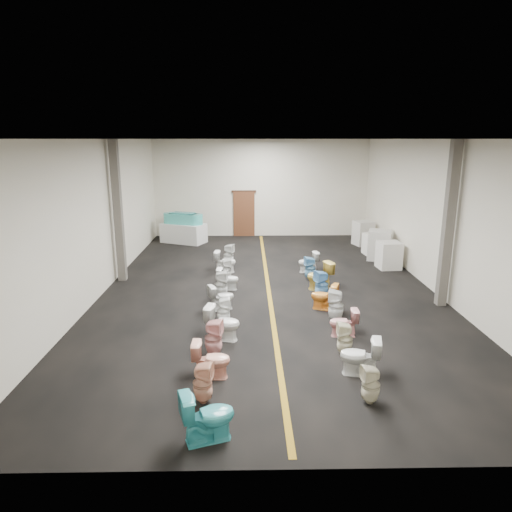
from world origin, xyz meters
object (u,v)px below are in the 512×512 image
object	(u,v)px
toilet_left_0	(208,416)
toilet_right_0	(371,385)
toilet_left_3	(213,338)
toilet_left_4	(223,323)
toilet_left_5	(224,311)
toilet_right_8	(310,268)
appliance_crate_a	(389,255)
toilet_right_1	(360,356)
toilet_left_9	(226,270)
toilet_right_9	(308,262)
bathtub	(183,219)
toilet_left_7	(221,285)
toilet_right_4	(336,306)
toilet_left_11	(229,255)
toilet_right_6	(322,285)
appliance_crate_b	(379,245)
appliance_crate_c	(374,244)
toilet_right_7	(320,276)
toilet_right_3	(344,323)
toilet_right_2	(345,339)
toilet_left_8	(228,279)
display_table	(184,233)
toilet_left_6	(221,297)
toilet_right_5	(324,296)
toilet_left_10	(225,262)
toilet_left_2	(211,360)
toilet_left_1	(203,383)

from	to	relation	value
toilet_left_0	toilet_right_0	bearing A→B (deg)	-89.49
toilet_left_3	toilet_left_4	distance (m)	0.84
toilet_left_5	toilet_right_8	distance (m)	4.54
appliance_crate_a	toilet_left_4	xyz separation A→B (m)	(-5.62, -5.89, -0.08)
toilet_right_1	toilet_left_0	bearing A→B (deg)	-41.82
toilet_left_0	toilet_left_9	xyz separation A→B (m)	(-0.08, 8.21, -0.06)
toilet_left_9	toilet_right_9	world-z (taller)	toilet_left_9
bathtub	toilet_left_5	distance (m)	9.68
toilet_left_7	toilet_right_4	distance (m)	3.50
toilet_left_9	toilet_left_7	bearing A→B (deg)	169.95
toilet_left_5	toilet_right_8	bearing A→B (deg)	-41.18
appliance_crate_a	toilet_left_11	bearing A→B (deg)	175.31
toilet_right_6	toilet_left_11	bearing A→B (deg)	-162.84
appliance_crate_b	appliance_crate_c	bearing A→B (deg)	90.00
toilet_right_7	toilet_right_8	xyz separation A→B (m)	(-0.17, 0.92, -0.02)
toilet_right_3	toilet_left_5	bearing A→B (deg)	-103.44
toilet_left_0	toilet_left_11	size ratio (longest dim) A/B	1.04
toilet_left_7	toilet_right_1	distance (m)	5.39
toilet_left_9	toilet_right_3	world-z (taller)	toilet_left_9
toilet_right_4	toilet_right_7	xyz separation A→B (m)	(-0.01, 2.62, -0.00)
toilet_left_4	appliance_crate_a	bearing A→B (deg)	-31.50
appliance_crate_b	appliance_crate_a	bearing A→B (deg)	-90.00
toilet_left_4	toilet_right_0	bearing A→B (deg)	-122.48
appliance_crate_c	toilet_right_2	size ratio (longest dim) A/B	1.12
appliance_crate_a	toilet_left_8	world-z (taller)	appliance_crate_a
display_table	toilet_left_4	xyz separation A→B (m)	(2.27, -10.26, -0.02)
toilet_right_0	toilet_left_9	bearing A→B (deg)	-165.13
toilet_left_6	toilet_left_9	xyz separation A→B (m)	(0.02, 2.65, 0.01)
toilet_left_7	toilet_left_8	size ratio (longest dim) A/B	1.23
toilet_left_9	toilet_right_0	bearing A→B (deg)	-166.21
toilet_left_0	toilet_right_5	distance (m)	6.13
toilet_left_6	toilet_right_2	bearing A→B (deg)	-156.20
toilet_left_10	toilet_right_7	distance (m)	3.54
toilet_right_3	toilet_right_2	bearing A→B (deg)	-8.90
toilet_left_3	toilet_left_10	world-z (taller)	toilet_left_3
toilet_left_2	toilet_left_10	distance (m)	7.25
appliance_crate_a	appliance_crate_b	distance (m)	1.24
toilet_right_9	toilet_left_1	bearing A→B (deg)	-31.08
toilet_left_11	toilet_right_6	distance (m)	4.60
appliance_crate_a	toilet_right_8	distance (m)	3.27
appliance_crate_b	toilet_left_6	bearing A→B (deg)	-137.85
toilet_left_6	toilet_left_8	bearing A→B (deg)	-24.96
toilet_right_8	toilet_right_9	distance (m)	0.91
toilet_left_7	toilet_right_2	size ratio (longest dim) A/B	1.12
toilet_right_4	toilet_right_8	distance (m)	3.55
bathtub	toilet_left_5	size ratio (longest dim) A/B	2.53
appliance_crate_b	toilet_left_8	bearing A→B (deg)	-148.27
toilet_left_4	toilet_left_8	world-z (taller)	toilet_left_4
toilet_right_1	toilet_left_1	bearing A→B (deg)	-59.54
toilet_left_1	toilet_left_3	bearing A→B (deg)	6.54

